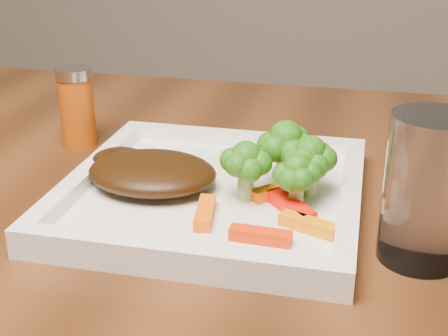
% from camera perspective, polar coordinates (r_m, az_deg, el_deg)
% --- Properties ---
extents(plate, '(0.27, 0.27, 0.01)m').
position_cam_1_polar(plate, '(0.59, -0.95, -2.69)').
color(plate, white).
rests_on(plate, dining_table).
extents(steak, '(0.13, 0.10, 0.03)m').
position_cam_1_polar(steak, '(0.59, -6.58, -0.41)').
color(steak, '#321C07').
rests_on(steak, plate).
extents(broccoli_0, '(0.07, 0.07, 0.07)m').
position_cam_1_polar(broccoli_0, '(0.59, 5.65, 1.62)').
color(broccoli_0, '#267413').
rests_on(broccoli_0, plate).
extents(broccoli_1, '(0.07, 0.07, 0.06)m').
position_cam_1_polar(broccoli_1, '(0.57, 7.85, 0.49)').
color(broccoli_1, '#287713').
rests_on(broccoli_1, plate).
extents(broccoli_2, '(0.05, 0.05, 0.06)m').
position_cam_1_polar(broccoli_2, '(0.55, 6.68, -0.81)').
color(broccoli_2, '#387313').
rests_on(broccoli_2, plate).
extents(broccoli_3, '(0.06, 0.06, 0.06)m').
position_cam_1_polar(broccoli_3, '(0.56, 2.01, -0.00)').
color(broccoli_3, '#197413').
rests_on(broccoli_3, plate).
extents(carrot_0, '(0.05, 0.02, 0.01)m').
position_cam_1_polar(carrot_0, '(0.50, 3.35, -6.18)').
color(carrot_0, '#EB3003').
rests_on(carrot_0, plate).
extents(carrot_1, '(0.05, 0.03, 0.01)m').
position_cam_1_polar(carrot_1, '(0.52, 7.73, -5.15)').
color(carrot_1, orange).
rests_on(carrot_1, plate).
extents(carrot_2, '(0.02, 0.05, 0.01)m').
position_cam_1_polar(carrot_2, '(0.54, -1.74, -4.08)').
color(carrot_2, '#FF6104').
rests_on(carrot_2, plate).
extents(carrot_5, '(0.05, 0.05, 0.01)m').
position_cam_1_polar(carrot_5, '(0.55, 6.10, -3.47)').
color(carrot_5, '#FA1404').
rests_on(carrot_5, plate).
extents(carrot_6, '(0.04, 0.04, 0.01)m').
position_cam_1_polar(carrot_6, '(0.58, 4.62, -2.09)').
color(carrot_6, '#FF6604').
rests_on(carrot_6, plate).
extents(spice_shaker, '(0.05, 0.05, 0.09)m').
position_cam_1_polar(spice_shaker, '(0.73, -13.30, 5.40)').
color(spice_shaker, '#A54209').
rests_on(spice_shaker, dining_table).
extents(drinking_glass, '(0.08, 0.08, 0.12)m').
position_cam_1_polar(drinking_glass, '(0.50, 18.06, -1.90)').
color(drinking_glass, silver).
rests_on(drinking_glass, dining_table).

